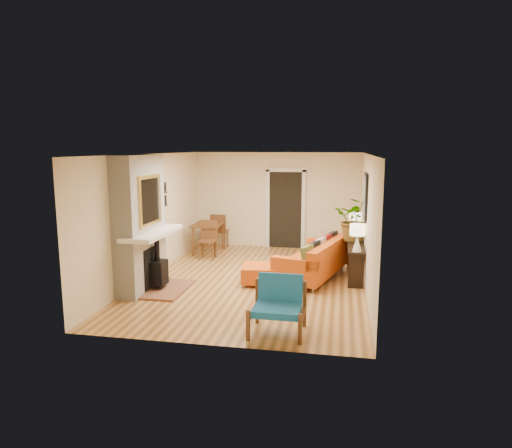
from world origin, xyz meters
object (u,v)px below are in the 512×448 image
Objects in this scene: console_table at (355,250)px; dining_table at (211,229)px; lamp_near at (357,234)px; lamp_far at (355,222)px; houseplant at (356,219)px; ottoman at (260,273)px; sofa at (316,260)px; blue_chair at (279,302)px.

dining_table is at bearing 156.84° from console_table.
lamp_near is 1.00× the size of lamp_far.
houseplant reaches higher than dining_table.
sofa is at bearing 30.15° from ottoman.
console_table is 3.43× the size of lamp_far.
lamp_near is (1.90, 0.10, 0.85)m from ottoman.
lamp_near reaches higher than ottoman.
lamp_far is 0.56× the size of houseplant.
houseplant is at bearing 92.45° from console_table.
dining_table is 4.35m from lamp_near.
houseplant is (3.63, -1.33, 0.58)m from dining_table.
blue_chair is 4.19m from lamp_far.
blue_chair is 1.54× the size of lamp_far.
lamp_near is at bearing -89.43° from houseplant.
console_table is (1.90, 0.87, 0.36)m from ottoman.
sofa is 0.87m from console_table.
ottoman is 3.02m from dining_table.
blue_chair is 3.70m from houseplant.
lamp_near is 1.01m from houseplant.
console_table is at bearing -90.00° from lamp_far.
blue_chair is 2.77m from lamp_near.
lamp_far is (1.90, 1.65, 0.85)m from ottoman.
blue_chair is 0.45× the size of console_table.
dining_table is 3.91m from houseplant.
dining_table is at bearing 147.52° from sofa.
lamp_far is (0.00, 1.55, 0.00)m from lamp_near.
blue_chair is (0.69, -2.31, 0.23)m from ottoman.
ottoman is 2.43m from blue_chair.
lamp_near is (0.00, -0.77, 0.49)m from console_table.
ottoman is at bearing -54.35° from dining_table.
lamp_far reaches higher than sofa.
sofa is 4.40× the size of lamp_near.
ottoman is 1.52× the size of lamp_near.
lamp_near reaches higher than console_table.
lamp_far reaches higher than blue_chair.
sofa is 1.47m from lamp_far.
lamp_near is (3.64, -2.33, 0.44)m from dining_table.
dining_table is at bearing 125.65° from ottoman.
ottoman is 2.12m from console_table.
houseplant reaches higher than ottoman.
houseplant is at bearing 70.71° from blue_chair.
blue_chair is at bearing -62.81° from dining_table.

